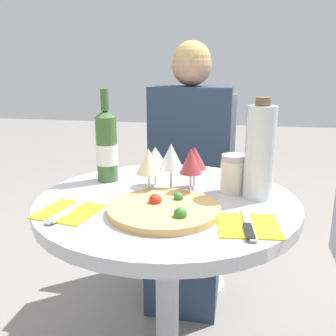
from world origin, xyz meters
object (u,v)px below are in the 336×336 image
(pizza_large, at_px, (164,209))
(wine_bottle, at_px, (107,146))
(dining_table, at_px, (167,247))
(seated_diner, at_px, (188,190))
(chair_behind_diner, at_px, (191,193))
(tall_carafe, at_px, (260,152))

(pizza_large, distance_m, wine_bottle, 0.37)
(dining_table, bearing_deg, seated_diner, 91.86)
(seated_diner, relative_size, pizza_large, 3.93)
(dining_table, distance_m, seated_diner, 0.59)
(chair_behind_diner, height_order, tall_carafe, tall_carafe)
(pizza_large, bearing_deg, dining_table, 97.27)
(chair_behind_diner, bearing_deg, dining_table, 91.49)
(chair_behind_diner, xyz_separation_m, pizza_large, (0.03, -0.86, 0.25))
(dining_table, xyz_separation_m, chair_behind_diner, (-0.02, 0.74, -0.08))
(chair_behind_diner, height_order, pizza_large, chair_behind_diner)
(chair_behind_diner, xyz_separation_m, seated_diner, (-0.00, -0.15, 0.06))
(dining_table, height_order, pizza_large, pizza_large)
(chair_behind_diner, relative_size, wine_bottle, 3.06)
(chair_behind_diner, relative_size, pizza_large, 3.13)
(dining_table, xyz_separation_m, pizza_large, (0.02, -0.12, 0.18))
(chair_behind_diner, distance_m, pizza_large, 0.89)
(pizza_large, height_order, wine_bottle, wine_bottle)
(dining_table, xyz_separation_m, seated_diner, (-0.02, 0.59, -0.01))
(seated_diner, bearing_deg, chair_behind_diner, -90.00)
(chair_behind_diner, bearing_deg, seated_diner, 90.00)
(dining_table, relative_size, chair_behind_diner, 0.82)
(seated_diner, relative_size, tall_carafe, 4.01)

